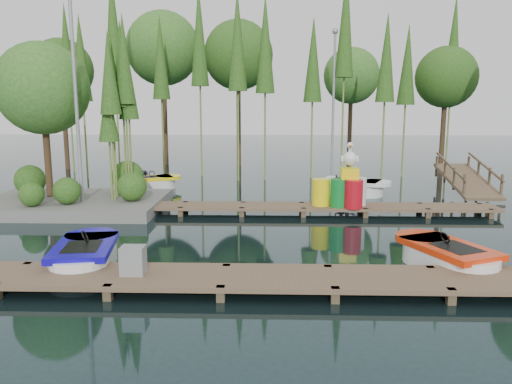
{
  "coord_description": "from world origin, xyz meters",
  "views": [
    {
      "loc": [
        0.93,
        -14.02,
        3.69
      ],
      "look_at": [
        0.5,
        0.5,
        1.1
      ],
      "focal_mm": 35.0,
      "sensor_mm": 36.0,
      "label": 1
    }
  ],
  "objects_px": {
    "island": "(63,118)",
    "boat_blue": "(85,257)",
    "utility_cabinet": "(133,260)",
    "yellow_barrel": "(321,192)",
    "boat_yellow_far": "(150,183)",
    "drum_cluster": "(350,188)",
    "boat_red": "(447,258)"
  },
  "relations": [
    {
      "from": "island",
      "to": "boat_red",
      "type": "relative_size",
      "value": 2.25
    },
    {
      "from": "boat_blue",
      "to": "boat_yellow_far",
      "type": "distance_m",
      "value": 10.63
    },
    {
      "from": "boat_blue",
      "to": "utility_cabinet",
      "type": "bearing_deg",
      "value": -49.57
    },
    {
      "from": "utility_cabinet",
      "to": "drum_cluster",
      "type": "bearing_deg",
      "value": 51.83
    },
    {
      "from": "boat_blue",
      "to": "boat_red",
      "type": "bearing_deg",
      "value": -8.21
    },
    {
      "from": "island",
      "to": "boat_blue",
      "type": "xyz_separation_m",
      "value": [
        3.04,
        -6.58,
        -2.91
      ]
    },
    {
      "from": "drum_cluster",
      "to": "island",
      "type": "bearing_deg",
      "value": 174.51
    },
    {
      "from": "boat_red",
      "to": "utility_cabinet",
      "type": "bearing_deg",
      "value": 167.7
    },
    {
      "from": "island",
      "to": "boat_blue",
      "type": "distance_m",
      "value": 7.81
    },
    {
      "from": "utility_cabinet",
      "to": "boat_yellow_far",
      "type": "bearing_deg",
      "value": 102.05
    },
    {
      "from": "island",
      "to": "boat_blue",
      "type": "bearing_deg",
      "value": -65.19
    },
    {
      "from": "boat_blue",
      "to": "utility_cabinet",
      "type": "xyz_separation_m",
      "value": [
        1.44,
        -1.21,
        0.32
      ]
    },
    {
      "from": "boat_blue",
      "to": "yellow_barrel",
      "type": "bearing_deg",
      "value": 35.08
    },
    {
      "from": "boat_yellow_far",
      "to": "boat_blue",
      "type": "bearing_deg",
      "value": -87.99
    },
    {
      "from": "boat_yellow_far",
      "to": "utility_cabinet",
      "type": "xyz_separation_m",
      "value": [
        2.52,
        -11.79,
        0.31
      ]
    },
    {
      "from": "island",
      "to": "boat_red",
      "type": "bearing_deg",
      "value": -29.73
    },
    {
      "from": "yellow_barrel",
      "to": "boat_yellow_far",
      "type": "bearing_deg",
      "value": 145.46
    },
    {
      "from": "boat_blue",
      "to": "utility_cabinet",
      "type": "relative_size",
      "value": 5.11
    },
    {
      "from": "utility_cabinet",
      "to": "island",
      "type": "bearing_deg",
      "value": 119.9
    },
    {
      "from": "utility_cabinet",
      "to": "yellow_barrel",
      "type": "height_order",
      "value": "yellow_barrel"
    },
    {
      "from": "drum_cluster",
      "to": "boat_red",
      "type": "bearing_deg",
      "value": -76.14
    },
    {
      "from": "island",
      "to": "utility_cabinet",
      "type": "bearing_deg",
      "value": -60.1
    },
    {
      "from": "yellow_barrel",
      "to": "island",
      "type": "bearing_deg",
      "value": 174.94
    },
    {
      "from": "boat_blue",
      "to": "drum_cluster",
      "type": "relative_size",
      "value": 1.37
    },
    {
      "from": "boat_red",
      "to": "boat_yellow_far",
      "type": "bearing_deg",
      "value": 107.64
    },
    {
      "from": "drum_cluster",
      "to": "utility_cabinet",
      "type": "bearing_deg",
      "value": -128.17
    },
    {
      "from": "boat_yellow_far",
      "to": "yellow_barrel",
      "type": "xyz_separation_m",
      "value": [
        6.96,
        -4.79,
        0.47
      ]
    },
    {
      "from": "boat_blue",
      "to": "boat_red",
      "type": "xyz_separation_m",
      "value": [
        8.16,
        0.18,
        -0.0
      ]
    },
    {
      "from": "yellow_barrel",
      "to": "boat_red",
      "type": "bearing_deg",
      "value": -67.85
    },
    {
      "from": "boat_yellow_far",
      "to": "drum_cluster",
      "type": "bearing_deg",
      "value": -35.88
    },
    {
      "from": "island",
      "to": "drum_cluster",
      "type": "relative_size",
      "value": 3.16
    },
    {
      "from": "utility_cabinet",
      "to": "drum_cluster",
      "type": "xyz_separation_m",
      "value": [
        5.38,
        6.84,
        0.34
      ]
    }
  ]
}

